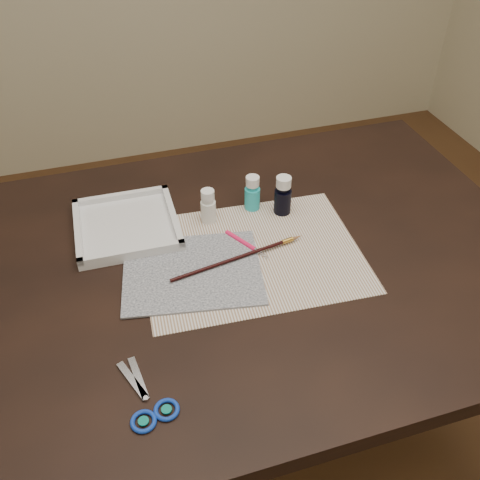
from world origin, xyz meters
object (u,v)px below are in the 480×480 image
object	(u,v)px
scissors	(139,393)
palette_tray	(127,225)
paper	(252,255)
paint_bottle_navy	(283,195)
paint_bottle_cyan	(252,193)
canvas	(192,271)
paint_bottle_white	(208,206)

from	to	relation	value
scissors	palette_tray	size ratio (longest dim) A/B	0.73
paper	paint_bottle_navy	distance (m)	0.17
paper	paint_bottle_cyan	bearing A→B (deg)	71.42
scissors	paper	bearing A→B (deg)	-67.12
paint_bottle_cyan	paint_bottle_navy	bearing A→B (deg)	-29.83
scissors	palette_tray	xyz separation A→B (m)	(0.04, 0.44, 0.01)
canvas	paint_bottle_cyan	xyz separation A→B (m)	(0.19, 0.17, 0.04)
paper	paint_bottle_cyan	xyz separation A→B (m)	(0.05, 0.16, 0.04)
paint_bottle_cyan	scissors	xyz separation A→B (m)	(-0.34, -0.43, -0.04)
paper	palette_tray	distance (m)	0.29
paper	scissors	size ratio (longest dim) A/B	2.82
paint_bottle_cyan	palette_tray	xyz separation A→B (m)	(-0.29, 0.01, -0.03)
canvas	paint_bottle_white	world-z (taller)	paint_bottle_white
paint_bottle_navy	palette_tray	xyz separation A→B (m)	(-0.36, 0.04, -0.03)
canvas	paint_bottle_navy	distance (m)	0.29
canvas	paper	bearing A→B (deg)	6.92
paint_bottle_navy	scissors	world-z (taller)	paint_bottle_navy
canvas	scissors	distance (m)	0.30
canvas	paint_bottle_navy	size ratio (longest dim) A/B	2.91
paint_bottle_white	paint_bottle_navy	size ratio (longest dim) A/B	0.87
paint_bottle_white	palette_tray	world-z (taller)	paint_bottle_white
paint_bottle_white	paint_bottle_cyan	world-z (taller)	paint_bottle_cyan
paper	paint_bottle_navy	xyz separation A→B (m)	(0.12, 0.12, 0.05)
paper	paint_bottle_navy	size ratio (longest dim) A/B	4.79
paint_bottle_cyan	canvas	bearing A→B (deg)	-136.93
paint_bottle_navy	palette_tray	size ratio (longest dim) A/B	0.43
paint_bottle_white	paint_bottle_navy	world-z (taller)	paint_bottle_navy
palette_tray	paper	bearing A→B (deg)	-34.41
canvas	scissors	xyz separation A→B (m)	(-0.15, -0.26, 0.00)
paint_bottle_white	palette_tray	distance (m)	0.19
paint_bottle_cyan	palette_tray	bearing A→B (deg)	178.63
canvas	paint_bottle_white	bearing A→B (deg)	64.16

